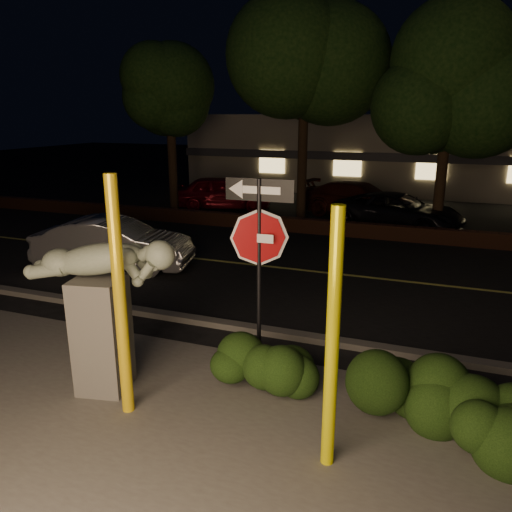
# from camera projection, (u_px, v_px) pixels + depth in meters

# --- Properties ---
(ground) EXTENTS (90.00, 90.00, 0.00)m
(ground) POSITION_uv_depth(u_px,v_px,m) (350.00, 246.00, 15.82)
(ground) COLOR black
(ground) RESTS_ON ground
(patio) EXTENTS (14.00, 6.00, 0.02)m
(patio) POSITION_uv_depth(u_px,v_px,m) (183.00, 468.00, 5.92)
(patio) COLOR #4C4944
(patio) RESTS_ON ground
(road) EXTENTS (80.00, 8.00, 0.01)m
(road) POSITION_uv_depth(u_px,v_px,m) (329.00, 273.00, 13.12)
(road) COLOR black
(road) RESTS_ON ground
(lane_marking) EXTENTS (80.00, 0.12, 0.00)m
(lane_marking) POSITION_uv_depth(u_px,v_px,m) (329.00, 273.00, 13.12)
(lane_marking) COLOR #AEAA45
(lane_marking) RESTS_ON road
(curb) EXTENTS (80.00, 0.25, 0.12)m
(curb) POSITION_uv_depth(u_px,v_px,m) (282.00, 334.00, 9.41)
(curb) COLOR #4C4944
(curb) RESTS_ON ground
(brick_wall) EXTENTS (40.00, 0.35, 0.50)m
(brick_wall) POSITION_uv_depth(u_px,v_px,m) (357.00, 230.00, 16.92)
(brick_wall) COLOR #422215
(brick_wall) RESTS_ON ground
(parking_lot) EXTENTS (40.00, 12.00, 0.01)m
(parking_lot) POSITION_uv_depth(u_px,v_px,m) (378.00, 208.00, 22.12)
(parking_lot) COLOR black
(parking_lot) RESTS_ON ground
(building) EXTENTS (22.00, 10.20, 4.00)m
(building) POSITION_uv_depth(u_px,v_px,m) (398.00, 150.00, 28.76)
(building) COLOR gray
(building) RESTS_ON ground
(tree_far_a) EXTENTS (4.60, 4.60, 7.43)m
(tree_far_a) POSITION_uv_depth(u_px,v_px,m) (169.00, 80.00, 19.74)
(tree_far_a) COLOR black
(tree_far_a) RESTS_ON ground
(tree_far_b) EXTENTS (5.20, 5.20, 8.41)m
(tree_far_b) POSITION_uv_depth(u_px,v_px,m) (305.00, 56.00, 17.87)
(tree_far_b) COLOR black
(tree_far_b) RESTS_ON ground
(tree_far_c) EXTENTS (4.80, 4.80, 7.84)m
(tree_far_c) POSITION_uv_depth(u_px,v_px,m) (453.00, 61.00, 15.94)
(tree_far_c) COLOR black
(tree_far_c) RESTS_ON ground
(yellow_pole_left) EXTENTS (0.17, 0.17, 3.36)m
(yellow_pole_left) POSITION_uv_depth(u_px,v_px,m) (120.00, 300.00, 6.62)
(yellow_pole_left) COLOR yellow
(yellow_pole_left) RESTS_ON ground
(yellow_pole_right) EXTENTS (0.16, 0.16, 3.16)m
(yellow_pole_right) POSITION_uv_depth(u_px,v_px,m) (332.00, 344.00, 5.59)
(yellow_pole_right) COLOR yellow
(yellow_pole_right) RESTS_ON ground
(signpost) EXTENTS (1.07, 0.10, 3.14)m
(signpost) POSITION_uv_depth(u_px,v_px,m) (259.00, 238.00, 7.58)
(signpost) COLOR black
(signpost) RESTS_ON ground
(sculpture) EXTENTS (2.23, 1.00, 2.38)m
(sculpture) POSITION_uv_depth(u_px,v_px,m) (101.00, 299.00, 7.24)
(sculpture) COLOR #4C4944
(sculpture) RESTS_ON ground
(hedge_center) EXTENTS (1.96, 1.22, 0.95)m
(hedge_center) POSITION_uv_depth(u_px,v_px,m) (265.00, 364.00, 7.42)
(hedge_center) COLOR black
(hedge_center) RESTS_ON ground
(hedge_right) EXTENTS (1.69, 0.97, 1.08)m
(hedge_right) POSITION_uv_depth(u_px,v_px,m) (410.00, 385.00, 6.73)
(hedge_right) COLOR black
(hedge_right) RESTS_ON ground
(hedge_far_right) EXTENTS (1.81, 1.40, 1.11)m
(hedge_far_right) POSITION_uv_depth(u_px,v_px,m) (491.00, 413.00, 6.06)
(hedge_far_right) COLOR black
(hedge_far_right) RESTS_ON ground
(silver_sedan) EXTENTS (4.39, 2.32, 1.38)m
(silver_sedan) POSITION_uv_depth(u_px,v_px,m) (114.00, 244.00, 13.39)
(silver_sedan) COLOR #BABAC0
(silver_sedan) RESTS_ON ground
(parked_car_red) EXTENTS (4.59, 2.94, 1.45)m
(parked_car_red) POSITION_uv_depth(u_px,v_px,m) (222.00, 193.00, 21.74)
(parked_car_red) COLOR maroon
(parked_car_red) RESTS_ON ground
(parked_car_darkred) EXTENTS (5.08, 2.79, 1.39)m
(parked_car_darkred) POSITION_uv_depth(u_px,v_px,m) (359.00, 200.00, 20.18)
(parked_car_darkred) COLOR #441610
(parked_car_darkred) RESTS_ON ground
(parked_car_dark) EXTENTS (5.08, 3.33, 1.30)m
(parked_car_dark) POSITION_uv_depth(u_px,v_px,m) (398.00, 211.00, 17.99)
(parked_car_dark) COLOR black
(parked_car_dark) RESTS_ON ground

